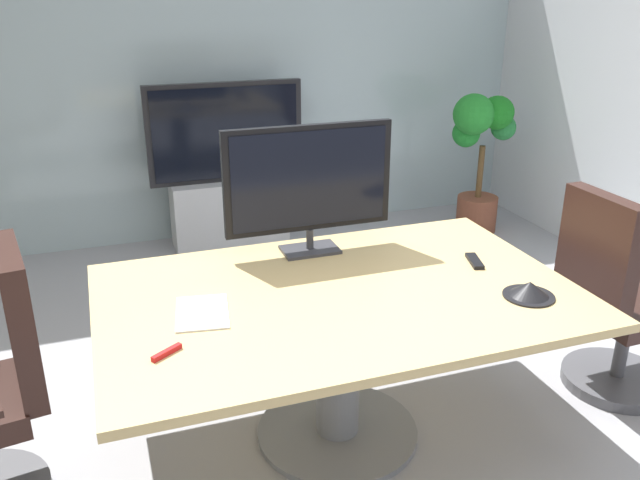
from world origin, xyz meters
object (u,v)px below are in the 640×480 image
at_px(tv_monitor, 309,182).
at_px(conference_phone, 529,290).
at_px(potted_plant, 480,147).
at_px(wall_display_unit, 228,193).
at_px(remote_control, 475,261).
at_px(office_chair_right, 615,311).
at_px(conference_table, 339,326).

distance_m(tv_monitor, conference_phone, 1.13).
bearing_deg(conference_phone, tv_monitor, 132.09).
bearing_deg(potted_plant, wall_display_unit, 169.48).
bearing_deg(remote_control, wall_display_unit, 121.93).
bearing_deg(conference_phone, office_chair_right, 16.29).
relative_size(office_chair_right, potted_plant, 0.92).
bearing_deg(wall_display_unit, potted_plant, -10.52).
bearing_deg(conference_phone, conference_table, 157.44).
relative_size(office_chair_right, remote_control, 6.41).
height_order(conference_phone, remote_control, conference_phone).
bearing_deg(potted_plant, remote_control, -122.74).
distance_m(tv_monitor, remote_control, 0.88).
relative_size(tv_monitor, wall_display_unit, 0.64).
bearing_deg(conference_phone, wall_display_unit, 104.10).
relative_size(conference_table, tv_monitor, 2.45).
xyz_separation_m(tv_monitor, wall_display_unit, (0.01, 2.06, -0.67)).
bearing_deg(conference_table, wall_display_unit, 89.25).
relative_size(conference_table, remote_control, 12.12).
distance_m(conference_table, tv_monitor, 0.72).
relative_size(potted_plant, remote_control, 6.98).
height_order(tv_monitor, remote_control, tv_monitor).
bearing_deg(tv_monitor, conference_table, -93.23).
height_order(conference_table, remote_control, remote_control).
distance_m(tv_monitor, wall_display_unit, 2.17).
distance_m(office_chair_right, potted_plant, 2.38).
distance_m(conference_table, wall_display_unit, 2.55).
bearing_deg(potted_plant, office_chair_right, -105.11).
height_order(tv_monitor, conference_phone, tv_monitor).
bearing_deg(office_chair_right, conference_phone, 105.33).
distance_m(conference_table, remote_control, 0.75).
relative_size(potted_plant, conference_phone, 5.40).
xyz_separation_m(potted_plant, remote_control, (-1.34, -2.09, 0.02)).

